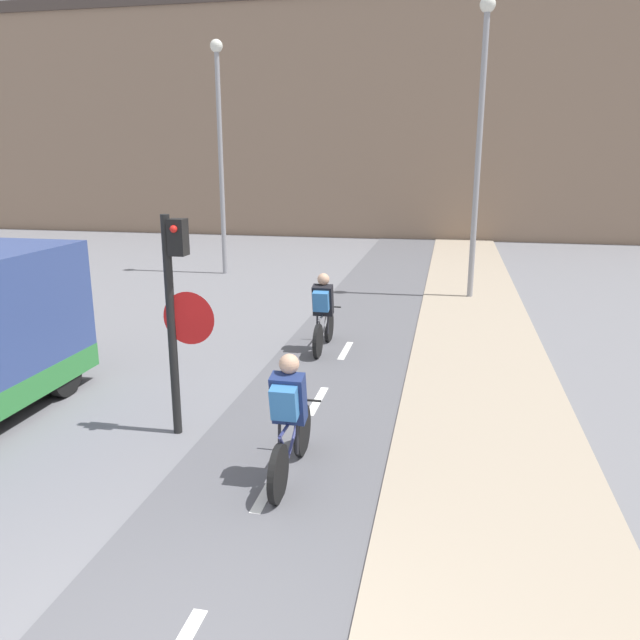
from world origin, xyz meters
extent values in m
cube|color=white|center=(0.00, 3.00, 0.02)|extent=(0.12, 1.10, 0.00)
cube|color=white|center=(0.00, 5.50, 0.02)|extent=(0.12, 1.10, 0.00)
cube|color=white|center=(0.00, 8.00, 0.02)|extent=(0.12, 1.10, 0.00)
cube|color=#89705B|center=(0.00, 27.07, 4.91)|extent=(60.00, 5.00, 9.83)
cube|color=#473D38|center=(0.00, 27.07, 10.08)|extent=(60.00, 5.20, 0.50)
cylinder|color=black|center=(-1.57, 4.12, 1.41)|extent=(0.11, 0.11, 2.82)
cube|color=black|center=(-1.41, 4.12, 2.55)|extent=(0.20, 0.20, 0.44)
sphere|color=red|center=(-1.41, 4.01, 2.66)|extent=(0.09, 0.09, 0.09)
cone|color=red|center=(-1.33, 4.11, 1.55)|extent=(0.67, 0.01, 0.67)
cone|color=silver|center=(-1.33, 4.12, 1.55)|extent=(0.60, 0.02, 0.60)
cylinder|color=gray|center=(-4.96, 15.15, 3.21)|extent=(0.14, 0.14, 6.41)
sphere|color=silver|center=(-4.96, 15.15, 6.52)|extent=(0.36, 0.36, 0.36)
cylinder|color=gray|center=(2.35, 13.10, 3.36)|extent=(0.14, 0.14, 6.73)
sphere|color=silver|center=(2.35, 13.10, 6.83)|extent=(0.36, 0.36, 0.36)
cylinder|color=black|center=(0.16, 2.77, 0.31)|extent=(0.07, 0.62, 0.62)
cylinder|color=black|center=(0.16, 3.85, 0.31)|extent=(0.07, 0.62, 0.62)
cylinder|color=navy|center=(0.16, 3.52, 0.47)|extent=(0.04, 0.69, 0.39)
cylinder|color=navy|center=(0.16, 3.01, 0.49)|extent=(0.04, 0.36, 0.41)
cylinder|color=navy|center=(0.16, 3.35, 0.67)|extent=(0.04, 1.01, 0.07)
cylinder|color=navy|center=(0.16, 2.97, 0.30)|extent=(0.04, 0.41, 0.05)
cylinder|color=black|center=(0.16, 3.85, 0.70)|extent=(0.46, 0.03, 0.03)
cube|color=navy|center=(0.16, 3.23, 0.96)|extent=(0.36, 0.31, 0.59)
sphere|color=tan|center=(0.16, 3.27, 1.34)|extent=(0.22, 0.22, 0.22)
cylinder|color=#232328|center=(0.06, 3.20, 0.54)|extent=(0.04, 0.07, 0.39)
cylinder|color=#232328|center=(0.26, 3.20, 0.54)|extent=(0.04, 0.07, 0.39)
cube|color=#3370B2|center=(0.16, 3.05, 0.98)|extent=(0.28, 0.23, 0.39)
cylinder|color=black|center=(-0.42, 7.53, 0.31)|extent=(0.07, 0.62, 0.62)
cylinder|color=black|center=(-0.42, 8.58, 0.31)|extent=(0.07, 0.62, 0.62)
cylinder|color=slate|center=(-0.42, 8.25, 0.47)|extent=(0.04, 0.66, 0.39)
cylinder|color=slate|center=(-0.42, 7.77, 0.49)|extent=(0.04, 0.34, 0.41)
cylinder|color=slate|center=(-0.42, 8.09, 0.67)|extent=(0.04, 0.97, 0.07)
cylinder|color=slate|center=(-0.42, 7.73, 0.30)|extent=(0.04, 0.40, 0.05)
cylinder|color=black|center=(-0.42, 8.58, 0.70)|extent=(0.46, 0.03, 0.03)
cube|color=black|center=(-0.42, 7.98, 0.96)|extent=(0.36, 0.31, 0.59)
sphere|color=tan|center=(-0.42, 8.02, 1.34)|extent=(0.22, 0.22, 0.22)
cylinder|color=#232328|center=(-0.52, 7.94, 0.54)|extent=(0.04, 0.07, 0.39)
cylinder|color=#232328|center=(-0.32, 7.94, 0.54)|extent=(0.04, 0.07, 0.39)
cube|color=#3370B2|center=(-0.42, 7.80, 0.98)|extent=(0.28, 0.23, 0.39)
cube|color=black|center=(-4.71, 5.76, 1.60)|extent=(1.86, 0.04, 0.70)
cylinder|color=black|center=(-3.78, 4.99, 0.35)|extent=(0.18, 0.70, 0.70)
camera|label=1|loc=(1.77, -2.85, 3.48)|focal=35.00mm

